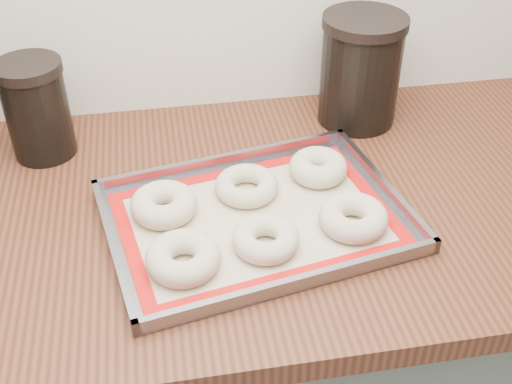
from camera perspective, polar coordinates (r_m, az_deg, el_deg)
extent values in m
cube|color=#5B2E1B|center=(1.07, -9.32, -2.35)|extent=(3.06, 0.68, 0.04)
cube|color=gray|center=(1.02, 0.00, -2.60)|extent=(0.51, 0.41, 0.00)
cube|color=gray|center=(1.13, -2.84, 2.81)|extent=(0.45, 0.09, 0.02)
cube|color=gray|center=(0.90, 3.60, -8.15)|extent=(0.45, 0.09, 0.02)
cube|color=gray|center=(0.97, -12.59, -4.95)|extent=(0.07, 0.33, 0.02)
cube|color=gray|center=(1.09, 11.16, 0.62)|extent=(0.07, 0.33, 0.02)
cube|color=#C6B793|center=(1.01, 0.00, -2.48)|extent=(0.47, 0.36, 0.00)
cube|color=red|center=(1.11, -2.41, 1.73)|extent=(0.42, 0.10, 0.00)
cube|color=red|center=(0.92, 2.93, -7.44)|extent=(0.42, 0.10, 0.00)
cube|color=red|center=(0.98, -11.03, -4.99)|extent=(0.07, 0.25, 0.00)
cube|color=red|center=(1.08, 9.92, -0.03)|extent=(0.07, 0.25, 0.00)
torus|color=beige|center=(0.93, -6.49, -5.82)|extent=(0.13, 0.13, 0.04)
torus|color=beige|center=(0.95, 0.87, -4.20)|extent=(0.13, 0.13, 0.03)
torus|color=beige|center=(1.00, 8.65, -2.25)|extent=(0.12, 0.12, 0.04)
torus|color=beige|center=(1.02, -8.20, -1.11)|extent=(0.14, 0.14, 0.04)
torus|color=beige|center=(1.06, -0.85, 0.56)|extent=(0.14, 0.14, 0.03)
torus|color=beige|center=(1.10, 5.55, 2.21)|extent=(0.11, 0.11, 0.04)
cylinder|color=black|center=(1.20, -18.81, 6.58)|extent=(0.11, 0.11, 0.16)
cylinder|color=black|center=(1.16, -19.69, 10.36)|extent=(0.12, 0.12, 0.02)
cylinder|color=black|center=(1.24, 9.21, 10.23)|extent=(0.15, 0.15, 0.19)
cylinder|color=black|center=(1.20, 9.72, 14.69)|extent=(0.16, 0.16, 0.02)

